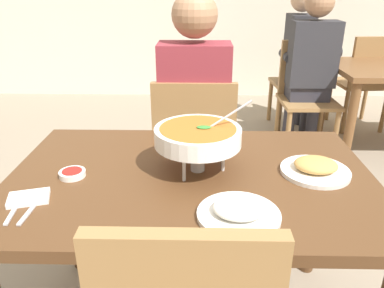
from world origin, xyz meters
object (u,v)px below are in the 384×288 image
sauce_dish (72,173)px  patron_bg_middle (302,51)px  chair_bg_right (306,90)px  appetizer_plate (315,168)px  diner_main (194,105)px  patron_bg_right (311,63)px  chair_diner_main (194,148)px  rice_plate (239,211)px  chair_bg_middle (307,76)px  dining_table_main (191,201)px  curry_bowl (198,137)px  chair_bg_corner (365,78)px

sauce_dish → patron_bg_middle: (1.37, 2.40, 0.01)m
chair_bg_right → appetizer_plate: bearing=-104.1°
diner_main → chair_bg_right: size_ratio=1.46×
patron_bg_middle → patron_bg_right: bearing=-96.1°
chair_diner_main → appetizer_plate: size_ratio=3.75×
rice_plate → chair_bg_middle: chair_bg_middle is taller
sauce_dish → rice_plate: bearing=-22.9°
dining_table_main → curry_bowl: 0.24m
patron_bg_middle → diner_main: bearing=-120.4°
sauce_dish → patron_bg_right: 2.30m
curry_bowl → rice_plate: 0.33m
chair_bg_right → patron_bg_right: 0.24m
diner_main → patron_bg_right: bearing=51.2°
dining_table_main → appetizer_plate: bearing=2.4°
rice_plate → patron_bg_right: size_ratio=0.18×
sauce_dish → chair_bg_corner: chair_bg_corner is taller
diner_main → sauce_dish: size_ratio=14.56×
sauce_dish → chair_bg_middle: chair_bg_middle is taller
chair_diner_main → sauce_dish: size_ratio=10.00×
diner_main → curry_bowl: bearing=-88.1°
chair_diner_main → appetizer_plate: bearing=-57.6°
chair_bg_middle → chair_bg_corner: (0.53, -0.08, 0.00)m
chair_diner_main → chair_bg_middle: size_ratio=1.00×
rice_plate → sauce_dish: rice_plate is taller
curry_bowl → chair_diner_main: bearing=92.0°
patron_bg_middle → chair_bg_middle: bearing=25.5°
appetizer_plate → chair_bg_corner: size_ratio=0.27×
chair_diner_main → rice_plate: chair_diner_main is taller
chair_bg_middle → patron_bg_right: size_ratio=0.69×
rice_plate → chair_bg_corner: (1.43, 2.60, -0.24)m
diner_main → dining_table_main: bearing=-90.0°
diner_main → chair_bg_middle: (1.05, 1.68, -0.24)m
appetizer_plate → diner_main: bearing=121.2°
rice_plate → patron_bg_right: (0.77, 2.12, -0.00)m
rice_plate → chair_bg_middle: bearing=71.3°
chair_diner_main → rice_plate: 1.00m
chair_diner_main → patron_bg_right: 1.49m
curry_bowl → chair_bg_corner: 2.80m
chair_diner_main → patron_bg_right: patron_bg_right is taller
curry_bowl → sauce_dish: bearing=-172.5°
dining_table_main → chair_bg_corner: chair_bg_corner is taller
chair_bg_middle → patron_bg_right: 0.61m
appetizer_plate → chair_bg_right: bearing=75.9°
rice_plate → chair_bg_middle: size_ratio=0.27×
appetizer_plate → sauce_dish: size_ratio=2.67×
diner_main → patron_bg_right: size_ratio=1.00×
chair_bg_middle → chair_bg_right: 0.53m
curry_bowl → rice_plate: curry_bowl is taller
appetizer_plate → chair_bg_middle: 2.49m
curry_bowl → chair_bg_middle: (1.02, 2.38, -0.35)m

